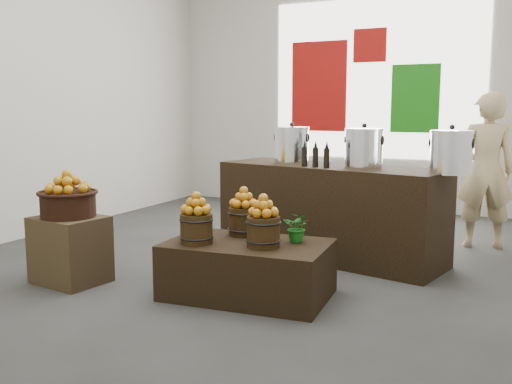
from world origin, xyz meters
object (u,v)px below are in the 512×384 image
at_px(crate, 70,250).
at_px(stock_pot_center, 364,149).
at_px(counter, 329,212).
at_px(shopper, 485,171).
at_px(display_table, 248,269).
at_px(stock_pot_left, 292,146).
at_px(stock_pot_right, 451,153).
at_px(wicker_basket, 68,205).

relative_size(crate, stock_pot_center, 1.63).
xyz_separation_m(counter, shopper, (1.42, 1.15, 0.38)).
height_order(crate, display_table, crate).
relative_size(display_table, stock_pot_left, 3.61).
distance_m(counter, stock_pot_center, 0.76).
relative_size(crate, stock_pot_right, 1.63).
bearing_deg(stock_pot_center, shopper, 49.67).
distance_m(counter, stock_pot_right, 1.40).
bearing_deg(stock_pot_right, stock_pot_center, 167.16).
height_order(counter, stock_pot_center, stock_pot_center).
bearing_deg(shopper, crate, 27.19).
bearing_deg(stock_pot_left, stock_pot_center, -12.84).
height_order(crate, wicker_basket, wicker_basket).
bearing_deg(wicker_basket, stock_pot_left, 55.14).
bearing_deg(display_table, stock_pot_center, 63.29).
height_order(counter, shopper, shopper).
height_order(wicker_basket, stock_pot_right, stock_pot_right).
bearing_deg(stock_pot_right, stock_pot_left, 167.16).
height_order(wicker_basket, stock_pot_left, stock_pot_left).
xyz_separation_m(wicker_basket, stock_pot_center, (2.18, 1.74, 0.45)).
bearing_deg(stock_pot_center, counter, 167.16).
bearing_deg(crate, stock_pot_right, 27.16).
distance_m(display_table, shopper, 3.18).
xyz_separation_m(stock_pot_left, stock_pot_right, (1.67, -0.38, 0.00)).
bearing_deg(wicker_basket, shopper, 42.65).
distance_m(display_table, stock_pot_left, 1.87).
bearing_deg(crate, stock_pot_left, 55.14).
distance_m(stock_pot_center, shopper, 1.65).
xyz_separation_m(crate, shopper, (3.23, 2.98, 0.57)).
bearing_deg(shopper, stock_pot_right, 66.03).
relative_size(counter, shopper, 1.37).
bearing_deg(counter, stock_pot_right, 0.00).
bearing_deg(stock_pot_left, shopper, 29.01).
height_order(crate, stock_pot_center, stock_pot_center).
relative_size(crate, shopper, 0.34).
bearing_deg(stock_pot_center, stock_pot_right, -12.84).
bearing_deg(stock_pot_left, stock_pot_right, -12.84).
bearing_deg(crate, wicker_basket, 0.00).
xyz_separation_m(wicker_basket, stock_pot_right, (3.02, 1.55, 0.45)).
relative_size(wicker_basket, shopper, 0.28).
relative_size(wicker_basket, stock_pot_right, 1.30).
bearing_deg(wicker_basket, crate, 0.00).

